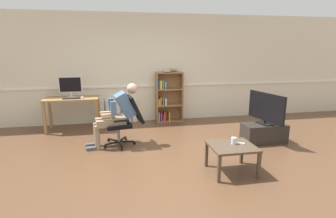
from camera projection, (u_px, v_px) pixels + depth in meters
The scene contains 15 objects.
ground_plane at pixel (169, 161), 4.45m from camera, with size 18.00×18.00×0.00m, color brown.
back_wall at pixel (149, 69), 6.68m from camera, with size 12.00×0.13×2.70m.
computer_desk at pixel (72, 103), 6.02m from camera, with size 1.20×0.60×0.76m.
imac_monitor at pixel (70, 85), 6.00m from camera, with size 0.51×0.14×0.47m.
keyboard at pixel (72, 98), 5.86m from camera, with size 0.38×0.12×0.02m, color black.
computer_mouse at pixel (82, 98), 5.92m from camera, with size 0.06×0.10×0.03m, color white.
bookshelf at pixel (167, 97), 6.72m from camera, with size 0.69×0.30×1.35m.
radiator at pixel (119, 111), 6.66m from camera, with size 0.90×0.08×0.60m.
office_chair at pixel (126, 118), 5.12m from camera, with size 0.81×0.63×0.97m.
person_seated at pixel (117, 113), 5.03m from camera, with size 1.03×0.46×1.21m.
tv_stand at pixel (264, 133), 5.30m from camera, with size 0.85×0.42×0.38m.
tv_screen at pixel (266, 108), 5.19m from camera, with size 0.26×0.93×0.63m.
coffee_table at pixel (232, 149), 3.96m from camera, with size 0.67×0.60×0.44m.
drinking_glass at pixel (234, 141), 4.00m from camera, with size 0.08×0.08×0.10m, color silver.
spare_remote at pixel (240, 143), 4.01m from camera, with size 0.04×0.15×0.02m, color white.
Camera 1 is at (-0.81, -4.06, 1.87)m, focal length 28.05 mm.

